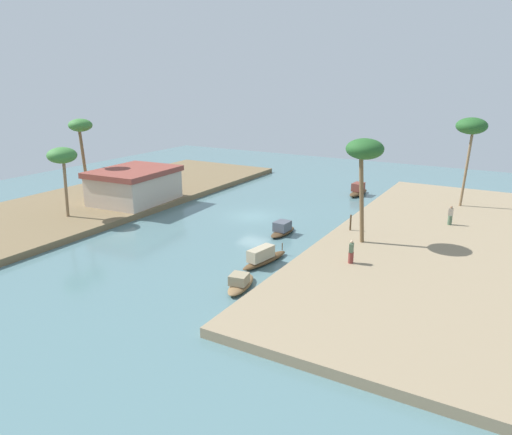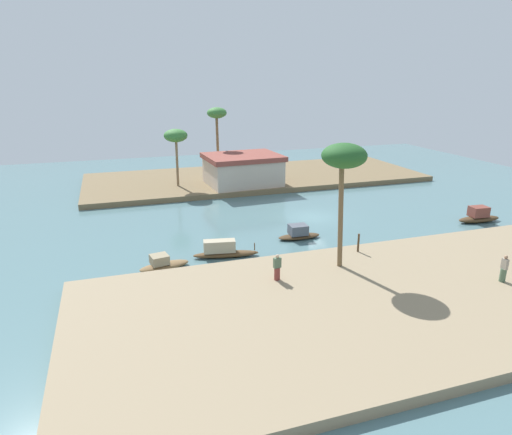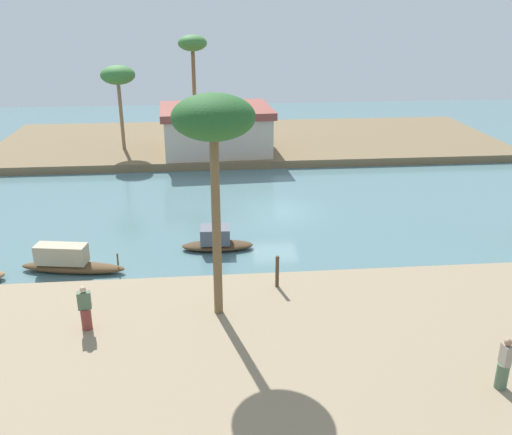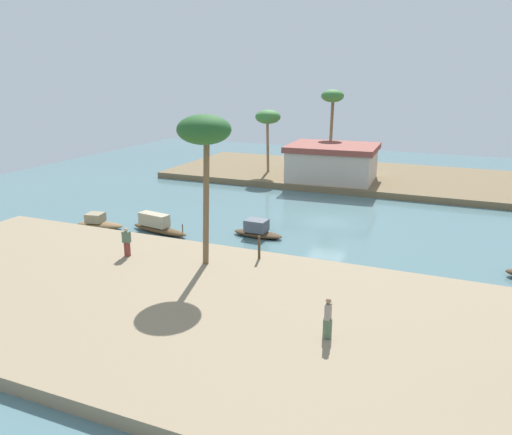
{
  "view_description": "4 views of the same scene",
  "coord_description": "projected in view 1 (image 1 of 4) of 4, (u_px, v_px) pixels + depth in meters",
  "views": [
    {
      "loc": [
        -36.19,
        -21.17,
        12.2
      ],
      "look_at": [
        -3.45,
        -2.32,
        1.11
      ],
      "focal_mm": 33.26,
      "sensor_mm": 36.0,
      "label": 1
    },
    {
      "loc": [
        -16.52,
        -34.3,
        11.91
      ],
      "look_at": [
        -5.8,
        -1.81,
        1.06
      ],
      "focal_mm": 31.44,
      "sensor_mm": 36.0,
      "label": 2
    },
    {
      "loc": [
        -3.78,
        -28.86,
        10.82
      ],
      "look_at": [
        -1.36,
        -3.44,
        1.02
      ],
      "focal_mm": 39.45,
      "sensor_mm": 36.0,
      "label": 3
    },
    {
      "loc": [
        8.54,
        -32.92,
        10.15
      ],
      "look_at": [
        -3.99,
        -3.4,
        0.83
      ],
      "focal_mm": 35.28,
      "sensor_mm": 36.0,
      "label": 4
    }
  ],
  "objects": [
    {
      "name": "sampan_midstream",
      "position": [
        282.0,
        229.0,
        38.5
      ],
      "size": [
        3.36,
        1.26,
        1.11
      ],
      "rotation": [
        0.0,
        0.0,
        -0.04
      ],
      "color": "#47331E",
      "rests_on": "river_water"
    },
    {
      "name": "riverbank_right",
      "position": [
        127.0,
        194.0,
        51.13
      ],
      "size": [
        39.38,
        14.52,
        0.55
      ],
      "primitive_type": "cube",
      "color": "brown",
      "rests_on": "ground"
    },
    {
      "name": "person_on_near_bank",
      "position": [
        450.0,
        217.0,
        39.15
      ],
      "size": [
        0.35,
        0.37,
        1.61
      ],
      "rotation": [
        0.0,
        0.0,
        1.59
      ],
      "color": "#4C664C",
      "rests_on": "riverbank_left"
    },
    {
      "name": "palm_tree_left_far",
      "position": [
        471.0,
        127.0,
        43.08
      ],
      "size": [
        2.75,
        2.75,
        8.29
      ],
      "color": "#7F6647",
      "rests_on": "riverbank_left"
    },
    {
      "name": "palm_tree_left_near",
      "position": [
        365.0,
        152.0,
        33.4
      ],
      "size": [
        2.68,
        2.68,
        7.64
      ],
      "color": "brown",
      "rests_on": "riverbank_left"
    },
    {
      "name": "riverside_building",
      "position": [
        134.0,
        185.0,
        46.32
      ],
      "size": [
        8.22,
        6.76,
        3.24
      ],
      "rotation": [
        0.0,
        0.0,
        0.05
      ],
      "color": "#C6B29E",
      "rests_on": "riverbank_right"
    },
    {
      "name": "sampan_with_red_awning",
      "position": [
        263.0,
        257.0,
        32.33
      ],
      "size": [
        4.6,
        1.65,
        1.23
      ],
      "rotation": [
        0.0,
        0.0,
        -0.17
      ],
      "color": "brown",
      "rests_on": "river_water"
    },
    {
      "name": "palm_tree_right_tall",
      "position": [
        81.0,
        129.0,
        45.95
      ],
      "size": [
        2.26,
        2.26,
        7.95
      ],
      "color": "brown",
      "rests_on": "riverbank_right"
    },
    {
      "name": "palm_tree_right_short",
      "position": [
        62.0,
        157.0,
        40.18
      ],
      "size": [
        2.47,
        2.47,
        6.09
      ],
      "color": "#7F6647",
      "rests_on": "riverbank_right"
    },
    {
      "name": "mooring_post",
      "position": [
        351.0,
        222.0,
        37.74
      ],
      "size": [
        0.14,
        0.14,
        1.28
      ],
      "primitive_type": "cylinder",
      "color": "#4C3823",
      "rests_on": "riverbank_left"
    },
    {
      "name": "sampan_foreground",
      "position": [
        358.0,
        191.0,
        51.45
      ],
      "size": [
        3.96,
        1.43,
        1.37
      ],
      "rotation": [
        0.0,
        0.0,
        -0.07
      ],
      "color": "#47331E",
      "rests_on": "river_water"
    },
    {
      "name": "person_by_mooring",
      "position": [
        351.0,
        253.0,
        30.97
      ],
      "size": [
        0.45,
        0.39,
        1.58
      ],
      "rotation": [
        0.0,
        0.0,
        0.13
      ],
      "color": "brown",
      "rests_on": "riverbank_left"
    },
    {
      "name": "riverbank_left",
      "position": [
        432.0,
        242.0,
        36.03
      ],
      "size": [
        39.38,
        14.52,
        0.55
      ],
      "primitive_type": "cube",
      "color": "#937F60",
      "rests_on": "ground"
    },
    {
      "name": "sampan_open_hull",
      "position": [
        240.0,
        283.0,
        28.54
      ],
      "size": [
        3.4,
        1.71,
        1.02
      ],
      "rotation": [
        0.0,
        0.0,
        0.19
      ],
      "color": "brown",
      "rests_on": "river_water"
    },
    {
      "name": "river_water",
      "position": [
        253.0,
        216.0,
        43.66
      ],
      "size": [
        70.91,
        70.91,
        0.0
      ],
      "primitive_type": "plane",
      "color": "slate",
      "rests_on": "ground"
    }
  ]
}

